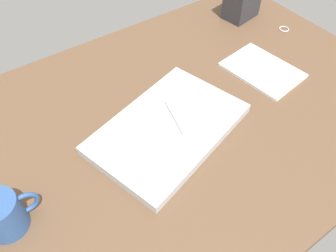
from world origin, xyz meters
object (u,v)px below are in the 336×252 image
laptop_closed (168,128)px  notepad (261,69)px  cell_phone_on_laptop (184,116)px  desk_organizer (242,2)px  coffee_mug (3,215)px  key_ring (284,29)px

laptop_closed → notepad: bearing=-10.2°
cell_phone_on_laptop → desk_organizer: 51.56cm
coffee_mug → notepad: size_ratio=0.54×
key_ring → notepad: (-20.37, -10.28, 0.22)cm
cell_phone_on_laptop → coffee_mug: (-41.65, -1.84, 1.22)cm
cell_phone_on_laptop → desk_organizer: size_ratio=1.13×
key_ring → desk_organizer: bearing=114.4°
laptop_closed → cell_phone_on_laptop: size_ratio=2.94×
laptop_closed → key_ring: bearing=-1.8°
cell_phone_on_laptop → key_ring: cell_phone_on_laptop is taller
desk_organizer → laptop_closed: bearing=-160.0°
laptop_closed → desk_organizer: 55.34cm
notepad → laptop_closed: bearing=178.5°
laptop_closed → cell_phone_on_laptop: cell_phone_on_laptop is taller
cell_phone_on_laptop → coffee_mug: 41.71cm
desk_organizer → notepad: bearing=-130.3°
laptop_closed → notepad: (33.76, 3.44, -0.75)cm
coffee_mug → cell_phone_on_laptop: bearing=2.5°
coffee_mug → notepad: bearing=4.3°
key_ring → cell_phone_on_laptop: bearing=-164.5°
cell_phone_on_laptop → key_ring: 51.72cm
notepad → cell_phone_on_laptop: bearing=179.5°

